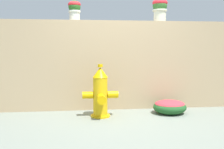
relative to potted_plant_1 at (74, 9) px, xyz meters
name	(u,v)px	position (x,y,z in m)	size (l,w,h in m)	color
ground_plane	(125,123)	(0.78, -1.05, -1.87)	(24.00, 24.00, 0.00)	gray
stone_wall	(116,65)	(0.78, 0.02, -1.04)	(5.44, 0.34, 1.65)	tan
potted_plant_1	(74,9)	(0.00, 0.00, 0.00)	(0.23, 0.23, 0.36)	silver
potted_plant_2	(160,8)	(1.60, -0.01, 0.04)	(0.29, 0.29, 0.44)	beige
fire_hydrant	(100,93)	(0.43, -0.63, -1.47)	(0.60, 0.48, 0.88)	gold
flower_bush_left	(170,106)	(1.65, -0.54, -1.74)	(0.58, 0.52, 0.25)	#215425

